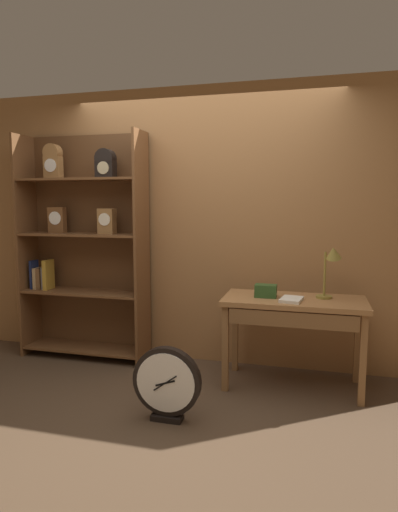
{
  "coord_description": "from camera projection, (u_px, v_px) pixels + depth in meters",
  "views": [
    {
      "loc": [
        1.02,
        -2.77,
        1.54
      ],
      "look_at": [
        0.09,
        0.75,
        1.09
      ],
      "focal_mm": 30.74,
      "sensor_mm": 36.0,
      "label": 1
    }
  ],
  "objects": [
    {
      "name": "toolbox_small",
      "position": [
        266.0,
        291.0,
        3.63
      ],
      "size": [
        0.18,
        0.11,
        0.11
      ],
      "primitive_type": "cube",
      "color": "#2D5123",
      "rests_on": "workbench"
    },
    {
      "name": "desk_lamp",
      "position": [
        331.0,
        263.0,
        3.52
      ],
      "size": [
        0.2,
        0.2,
        0.45
      ],
      "color": "olive",
      "rests_on": "workbench"
    },
    {
      "name": "bookshelf",
      "position": [
        83.0,
        244.0,
        4.29
      ],
      "size": [
        1.26,
        0.35,
        2.19
      ],
      "color": "brown",
      "rests_on": "ground"
    },
    {
      "name": "ground_plane",
      "position": [
        160.0,
        420.0,
        3.11
      ],
      "size": [
        10.0,
        10.0,
        0.0
      ],
      "primitive_type": "plane",
      "color": "#4C3826"
    },
    {
      "name": "open_repair_manual",
      "position": [
        291.0,
        299.0,
        3.49
      ],
      "size": [
        0.19,
        0.24,
        0.02
      ],
      "primitive_type": "cube",
      "rotation": [
        0.0,
        0.0,
        -0.15
      ],
      "color": "silver",
      "rests_on": "workbench"
    },
    {
      "name": "workbench",
      "position": [
        294.0,
        311.0,
        3.58
      ],
      "size": [
        1.15,
        0.55,
        0.75
      ],
      "color": "#9E6B3D",
      "rests_on": "ground"
    },
    {
      "name": "back_wood_panel",
      "position": [
        204.0,
        227.0,
        4.16
      ],
      "size": [
        4.8,
        0.05,
        2.6
      ],
      "primitive_type": "cube",
      "color": "#9E6B3D",
      "rests_on": "ground"
    },
    {
      "name": "round_clock_large",
      "position": [
        167.0,
        383.0,
        3.07
      ],
      "size": [
        0.49,
        0.11,
        0.53
      ],
      "color": "black",
      "rests_on": "ground"
    }
  ]
}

